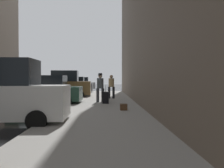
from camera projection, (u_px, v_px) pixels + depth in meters
The scene contains 11 objects.
sidewalk at pixel (100, 120), 9.25m from camera, with size 4.00×40.00×0.15m, color gray.
parked_white_van at pixel (0, 95), 8.39m from camera, with size 4.64×2.14×2.25m.
parked_dark_green_sedan at pixel (47, 91), 14.91m from camera, with size 4.23×2.11×1.79m.
parked_bronze_suv at pixel (63, 85), 20.60m from camera, with size 4.66×2.19×2.25m.
parked_gray_coupe at pixel (74, 85), 26.93m from camera, with size 4.24×2.14×1.79m.
parked_silver_sedan at pixel (80, 84), 33.24m from camera, with size 4.27×2.19×1.79m.
fire_hydrant at pixel (78, 96), 15.28m from camera, with size 0.42×0.22×0.70m.
pedestrian_with_beanie at pixel (100, 86), 15.28m from camera, with size 0.53×0.50×1.78m.
pedestrian_in_tan_coat at pixel (111, 85), 18.14m from camera, with size 0.50×0.41×1.71m.
rolling_suitcase at pixel (106, 97), 14.56m from camera, with size 0.37×0.57×1.04m.
duffel_bag at pixel (124, 107), 11.47m from camera, with size 0.32×0.44×0.28m.
Camera 1 is at (6.26, -9.23, 1.60)m, focal length 40.00 mm.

